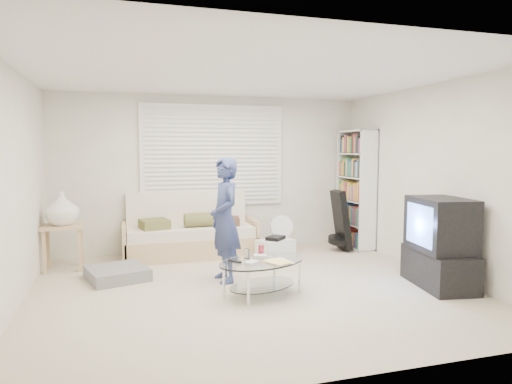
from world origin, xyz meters
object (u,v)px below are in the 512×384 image
object	(u,v)px
tv_unit	(440,244)
coffee_table	(262,267)
bookshelf	(356,189)
futon_sofa	(190,235)

from	to	relation	value
tv_unit	coffee_table	xyz separation A→B (m)	(-2.14, 0.28, -0.19)
bookshelf	tv_unit	size ratio (longest dim) A/B	1.83
futon_sofa	bookshelf	distance (m)	2.85
futon_sofa	tv_unit	distance (m)	3.59
bookshelf	tv_unit	world-z (taller)	bookshelf
tv_unit	coffee_table	distance (m)	2.17
bookshelf	coffee_table	distance (m)	3.10
futon_sofa	tv_unit	world-z (taller)	tv_unit
bookshelf	coffee_table	size ratio (longest dim) A/B	1.54
coffee_table	bookshelf	bearing A→B (deg)	41.55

